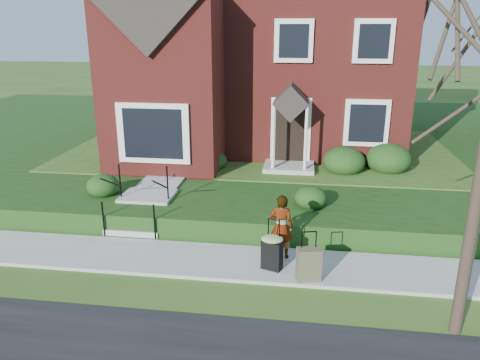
% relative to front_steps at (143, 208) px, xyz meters
% --- Properties ---
extents(ground, '(120.00, 120.00, 0.00)m').
position_rel_front_steps_xyz_m(ground, '(2.50, -1.84, -0.47)').
color(ground, '#2D5119').
rests_on(ground, ground).
extents(sidewalk, '(60.00, 1.60, 0.08)m').
position_rel_front_steps_xyz_m(sidewalk, '(2.50, -1.84, -0.43)').
color(sidewalk, '#9E9B93').
rests_on(sidewalk, ground).
extents(terrace, '(44.00, 20.00, 0.60)m').
position_rel_front_steps_xyz_m(terrace, '(6.50, 9.06, -0.17)').
color(terrace, '#19390F').
rests_on(terrace, ground).
extents(walkway, '(1.20, 6.00, 0.06)m').
position_rel_front_steps_xyz_m(walkway, '(0.00, 3.16, 0.16)').
color(walkway, '#9E9B93').
rests_on(walkway, terrace).
extents(main_house, '(10.40, 10.20, 9.40)m').
position_rel_front_steps_xyz_m(main_house, '(2.29, 7.76, 4.79)').
color(main_house, maroon).
rests_on(main_house, terrace).
extents(front_steps, '(1.40, 2.02, 1.50)m').
position_rel_front_steps_xyz_m(front_steps, '(0.00, 0.00, 0.00)').
color(front_steps, '#9E9B93').
rests_on(front_steps, ground).
extents(foundation_shrubs, '(10.30, 4.62, 1.09)m').
position_rel_front_steps_xyz_m(foundation_shrubs, '(2.46, 3.26, 0.60)').
color(foundation_shrubs, black).
rests_on(foundation_shrubs, terrace).
extents(woman, '(0.57, 0.40, 1.47)m').
position_rel_front_steps_xyz_m(woman, '(3.72, -1.50, 0.34)').
color(woman, '#999999').
rests_on(woman, sidewalk).
extents(suitcase_black, '(0.57, 0.52, 1.13)m').
position_rel_front_steps_xyz_m(suitcase_black, '(3.57, -2.08, 0.04)').
color(suitcase_black, black).
rests_on(suitcase_black, sidewalk).
extents(suitcase_olive, '(0.53, 0.37, 1.05)m').
position_rel_front_steps_xyz_m(suitcase_olive, '(4.35, -2.44, -0.04)').
color(suitcase_olive, brown).
rests_on(suitcase_olive, sidewalk).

